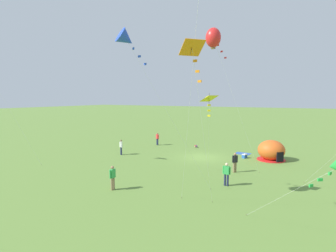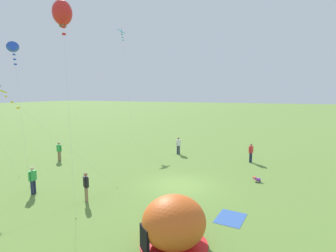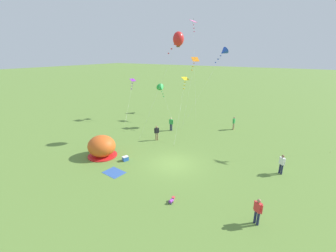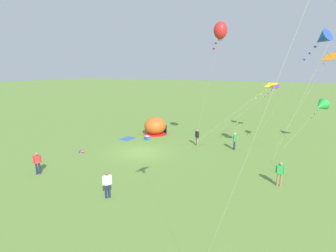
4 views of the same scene
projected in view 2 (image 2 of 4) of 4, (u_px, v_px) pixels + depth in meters
ground_plane at (179, 185)px, 17.79m from camera, size 300.00×300.00×0.00m
popup_tent at (174, 223)px, 10.63m from camera, size 2.81×2.81×2.10m
picnic_blanket at (231, 218)px, 13.10m from camera, size 1.83×1.48×0.01m
cooler_box at (185, 212)px, 13.28m from camera, size 0.54×0.63×0.44m
toddler_crawling at (257, 179)px, 18.46m from camera, size 0.28×0.55×0.32m
person_with_toddler at (59, 150)px, 24.13m from camera, size 0.24×0.59×1.72m
person_near_tent at (33, 179)px, 16.12m from camera, size 0.59×0.25×1.72m
person_strolling at (178, 145)px, 26.72m from camera, size 0.49×0.42×1.72m
person_far_back at (86, 185)px, 15.00m from camera, size 0.42×0.49×1.72m
person_center_field at (251, 152)px, 23.53m from camera, size 0.54×0.38×1.72m
kite_blue at (13, 49)px, 21.22m from camera, size 4.16×5.84×10.40m
kite_teal at (122, 34)px, 37.35m from camera, size 5.43×5.18×15.37m
kite_red at (62, 13)px, 15.87m from camera, size 3.84×3.92×11.82m
kite_yellow at (3, 94)px, 16.92m from camera, size 3.06×7.72×6.77m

